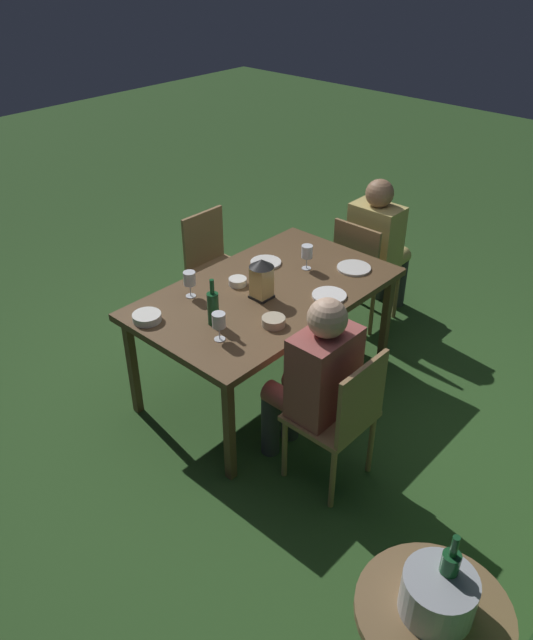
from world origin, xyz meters
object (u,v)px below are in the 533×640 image
object	(u,v)px
chair_head_near	(363,267)
plate_b	(266,262)
person_in_mustard	(379,241)
wine_glass_c	(190,280)
wine_glass_a	(219,322)
chair_side_right_b	(341,415)
person_in_rust	(314,377)
wine_glass_b	(307,253)
plate_a	(329,295)
plate_c	(354,268)
bowl_olives	(238,281)
chair_side_left_a	(215,263)
lantern_centerpiece	(262,277)
bowl_bread	(147,317)
bowl_salad	(274,321)
ice_bucket	(439,592)
dining_table	(266,298)
green_bottle_on_table	(213,307)

from	to	relation	value
chair_head_near	plate_b	xyz separation A→B (m)	(0.83, -0.25, 0.27)
person_in_mustard	wine_glass_c	world-z (taller)	person_in_mustard
wine_glass_a	wine_glass_c	distance (m)	0.52
chair_side_right_b	person_in_rust	bearing A→B (deg)	-90.00
wine_glass_b	plate_a	xyz separation A→B (m)	(0.19, 0.34, -0.11)
chair_head_near	plate_c	world-z (taller)	chair_head_near
chair_head_near	bowl_olives	xyz separation A→B (m)	(1.17, -0.19, 0.29)
chair_side_left_a	lantern_centerpiece	distance (m)	1.12
person_in_mustard	bowl_olives	bearing A→B (deg)	-7.73
chair_head_near	plate_b	bearing A→B (deg)	-16.92
wine_glass_a	person_in_rust	bearing A→B (deg)	111.29
chair_side_left_a	chair_side_right_b	distance (m)	1.94
bowl_olives	bowl_bread	distance (m)	0.67
wine_glass_b	plate_b	bearing A→B (deg)	-63.03
chair_side_left_a	bowl_salad	bearing A→B (deg)	61.39
chair_side_left_a	ice_bucket	size ratio (longest dim) A/B	2.53
person_in_mustard	lantern_centerpiece	world-z (taller)	person_in_mustard
bowl_bread	ice_bucket	world-z (taller)	ice_bucket
person_in_rust	chair_side_right_b	bearing A→B (deg)	90.00
person_in_mustard	wine_glass_a	size ratio (longest dim) A/B	6.80
wine_glass_c	plate_b	bearing A→B (deg)	175.80
lantern_centerpiece	bowl_olives	world-z (taller)	lantern_centerpiece
person_in_rust	plate_a	bearing A→B (deg)	-148.71
person_in_rust	chair_head_near	size ratio (longest dim) A/B	1.32
lantern_centerpiece	wine_glass_a	distance (m)	0.52
plate_c	wine_glass_b	bearing A→B (deg)	-48.33
bowl_salad	lantern_centerpiece	bearing A→B (deg)	-124.81
chair_side_right_b	chair_head_near	size ratio (longest dim) A/B	1.00
lantern_centerpiece	bowl_bread	bearing A→B (deg)	-25.89
chair_side_left_a	plate_a	world-z (taller)	chair_side_left_a
plate_a	ice_bucket	distance (m)	2.07
plate_b	bowl_olives	size ratio (longest dim) A/B	1.81
person_in_rust	plate_a	size ratio (longest dim) A/B	5.31
person_in_rust	wine_glass_a	size ratio (longest dim) A/B	6.80
dining_table	green_bottle_on_table	bearing A→B (deg)	4.08
bowl_bread	bowl_salad	distance (m)	0.74
chair_side_left_a	bowl_olives	size ratio (longest dim) A/B	7.46
chair_side_right_b	plate_a	bearing A→B (deg)	-136.75
person_in_rust	bowl_olives	world-z (taller)	person_in_rust
chair_side_left_a	wine_glass_a	world-z (taller)	wine_glass_a
person_in_rust	person_in_mustard	distance (m)	1.81
lantern_centerpiece	wine_glass_c	distance (m)	0.44
chair_side_right_b	chair_head_near	bearing A→B (deg)	-148.82
chair_side_left_a	person_in_mustard	xyz separation A→B (m)	(-0.91, 0.89, 0.15)
chair_side_left_a	dining_table	bearing A→B (deg)	66.89
green_bottle_on_table	bowl_olives	xyz separation A→B (m)	(-0.42, -0.22, -0.09)
plate_c	bowl_olives	xyz separation A→B (m)	(0.68, -0.43, 0.02)
plate_a	wine_glass_c	bearing A→B (deg)	-47.86
person_in_mustard	bowl_salad	world-z (taller)	person_in_mustard
chair_side_right_b	person_in_mustard	distance (m)	1.90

